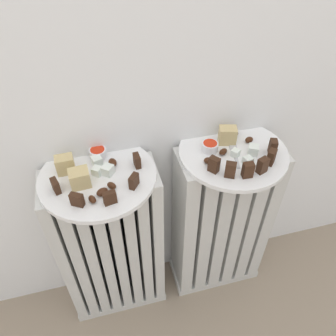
{
  "coord_description": "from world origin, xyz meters",
  "views": [
    {
      "loc": [
        -0.16,
        -0.33,
        1.16
      ],
      "look_at": [
        0.0,
        0.28,
        0.58
      ],
      "focal_mm": 35.75,
      "sensor_mm": 36.0,
      "label": 1
    }
  ],
  "objects_px": {
    "jam_bowl_left": "(98,153)",
    "plate_right": "(233,152)",
    "jam_bowl_right": "(210,146)",
    "plate_left": "(98,176)",
    "radiator_left": "(112,247)",
    "fork": "(235,154)",
    "radiator_right": "(221,224)"
  },
  "relations": [
    {
      "from": "radiator_left",
      "to": "jam_bowl_right",
      "type": "distance_m",
      "value": 0.44
    },
    {
      "from": "radiator_left",
      "to": "radiator_right",
      "type": "bearing_deg",
      "value": 0.0
    },
    {
      "from": "plate_right",
      "to": "fork",
      "type": "height_order",
      "value": "fork"
    },
    {
      "from": "radiator_left",
      "to": "fork",
      "type": "bearing_deg",
      "value": -2.32
    },
    {
      "from": "jam_bowl_left",
      "to": "jam_bowl_right",
      "type": "xyz_separation_m",
      "value": [
        0.28,
        -0.05,
        -0.0
      ]
    },
    {
      "from": "plate_left",
      "to": "plate_right",
      "type": "relative_size",
      "value": 1.0
    },
    {
      "from": "plate_right",
      "to": "jam_bowl_right",
      "type": "xyz_separation_m",
      "value": [
        -0.06,
        0.02,
        0.02
      ]
    },
    {
      "from": "jam_bowl_right",
      "to": "fork",
      "type": "relative_size",
      "value": 0.46
    },
    {
      "from": "radiator_left",
      "to": "jam_bowl_right",
      "type": "bearing_deg",
      "value": 3.51
    },
    {
      "from": "radiator_left",
      "to": "plate_right",
      "type": "relative_size",
      "value": 2.04
    },
    {
      "from": "radiator_right",
      "to": "jam_bowl_right",
      "type": "xyz_separation_m",
      "value": [
        -0.06,
        0.02,
        0.32
      ]
    },
    {
      "from": "jam_bowl_left",
      "to": "fork",
      "type": "bearing_deg",
      "value": -13.17
    },
    {
      "from": "fork",
      "to": "jam_bowl_left",
      "type": "bearing_deg",
      "value": 166.83
    },
    {
      "from": "plate_left",
      "to": "radiator_left",
      "type": "bearing_deg",
      "value": 180.0
    },
    {
      "from": "radiator_right",
      "to": "plate_left",
      "type": "distance_m",
      "value": 0.47
    },
    {
      "from": "radiator_right",
      "to": "fork",
      "type": "relative_size",
      "value": 6.26
    },
    {
      "from": "jam_bowl_left",
      "to": "fork",
      "type": "xyz_separation_m",
      "value": [
        0.34,
        -0.08,
        -0.01
      ]
    },
    {
      "from": "plate_right",
      "to": "jam_bowl_left",
      "type": "distance_m",
      "value": 0.35
    },
    {
      "from": "jam_bowl_right",
      "to": "plate_right",
      "type": "bearing_deg",
      "value": -16.85
    },
    {
      "from": "radiator_right",
      "to": "plate_left",
      "type": "height_order",
      "value": "plate_left"
    },
    {
      "from": "radiator_right",
      "to": "jam_bowl_right",
      "type": "relative_size",
      "value": 13.51
    },
    {
      "from": "plate_left",
      "to": "jam_bowl_left",
      "type": "relative_size",
      "value": 6.61
    },
    {
      "from": "radiator_right",
      "to": "jam_bowl_left",
      "type": "height_order",
      "value": "jam_bowl_left"
    },
    {
      "from": "jam_bowl_left",
      "to": "jam_bowl_right",
      "type": "height_order",
      "value": "same"
    },
    {
      "from": "plate_left",
      "to": "plate_right",
      "type": "height_order",
      "value": "same"
    },
    {
      "from": "plate_right",
      "to": "radiator_right",
      "type": "bearing_deg",
      "value": 0.0
    },
    {
      "from": "jam_bowl_left",
      "to": "jam_bowl_right",
      "type": "relative_size",
      "value": 1.0
    },
    {
      "from": "plate_right",
      "to": "fork",
      "type": "bearing_deg",
      "value": -95.82
    },
    {
      "from": "fork",
      "to": "radiator_left",
      "type": "bearing_deg",
      "value": 177.68
    },
    {
      "from": "jam_bowl_left",
      "to": "plate_right",
      "type": "bearing_deg",
      "value": -10.84
    },
    {
      "from": "jam_bowl_right",
      "to": "fork",
      "type": "xyz_separation_m",
      "value": [
        0.06,
        -0.03,
        -0.01
      ]
    },
    {
      "from": "radiator_right",
      "to": "plate_right",
      "type": "relative_size",
      "value": 2.04
    }
  ]
}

